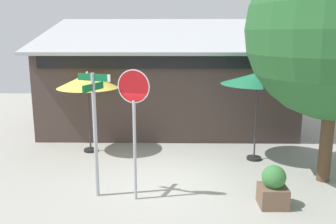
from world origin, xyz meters
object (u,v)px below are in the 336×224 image
street_sign_post (95,123)px  sidewalk_planter (273,187)px  patio_umbrella_mustard_left (88,82)px  stop_sign (134,111)px  patio_umbrella_forest_green_center (258,79)px

street_sign_post → sidewalk_planter: bearing=-6.7°
patio_umbrella_mustard_left → sidewalk_planter: size_ratio=2.74×
sidewalk_planter → stop_sign: bearing=174.4°
stop_sign → patio_umbrella_forest_green_center: 4.36m
stop_sign → sidewalk_planter: bearing=-5.6°
patio_umbrella_mustard_left → sidewalk_planter: 6.49m
street_sign_post → stop_sign: (0.92, -0.17, 0.32)m
street_sign_post → sidewalk_planter: size_ratio=3.07×
stop_sign → patio_umbrella_forest_green_center: bearing=39.5°
stop_sign → patio_umbrella_mustard_left: bearing=117.7°
patio_umbrella_mustard_left → stop_sign: bearing=-62.3°
stop_sign → sidewalk_planter: (3.10, -0.30, -1.65)m
street_sign_post → patio_umbrella_mustard_left: street_sign_post is taller
stop_sign → patio_umbrella_mustard_left: size_ratio=1.16×
street_sign_post → stop_sign: size_ratio=0.97×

